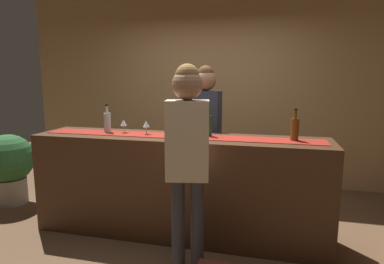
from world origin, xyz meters
The scene contains 12 objects.
ground_plane centered at (0.00, 0.00, 0.00)m, with size 10.00×10.00×0.00m, color brown.
back_wall centered at (0.00, 1.90, 1.45)m, with size 6.00×0.12×2.90m, color tan.
bar_counter centered at (0.00, 0.00, 0.52)m, with size 2.97×0.60×1.03m, color #472B19.
counter_runner_cloth centered at (0.00, 0.00, 1.04)m, with size 2.82×0.28×0.01m, color maroon.
wine_bottle_clear centered at (-0.80, 0.04, 1.15)m, with size 0.07×0.07×0.30m.
wine_bottle_green centered at (0.29, 0.07, 1.15)m, with size 0.07×0.07×0.30m.
wine_bottle_amber centered at (1.11, 0.04, 1.15)m, with size 0.07×0.07×0.30m.
wine_glass_near_customer centered at (-0.35, 0.02, 1.14)m, with size 0.07×0.07×0.14m.
wine_glass_mid_counter centered at (-0.61, 0.05, 1.14)m, with size 0.07×0.07×0.14m.
bartender centered at (0.16, 0.58, 1.09)m, with size 0.36×0.25×1.75m.
customer_sipping centered at (0.26, -0.62, 1.07)m, with size 0.37×0.26×1.72m.
potted_plant_tall centered at (-2.33, 0.27, 0.52)m, with size 0.62×0.62×0.91m.
Camera 1 is at (0.90, -3.07, 1.62)m, focal length 30.37 mm.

